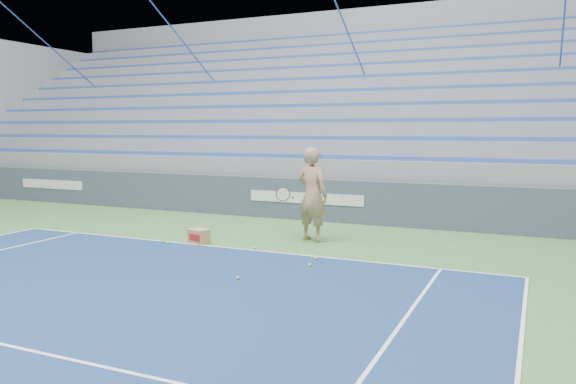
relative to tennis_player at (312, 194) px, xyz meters
The scene contains 10 objects.
sponsor_barrier 2.86m from the tennis_player, 114.30° to the left, with size 30.00×0.32×1.10m.
bleachers 8.48m from the tennis_player, 98.01° to the left, with size 31.00×9.15×7.30m.
tennis_player is the anchor object (origin of this frame).
ball_box 2.57m from the tennis_player, 148.96° to the right, with size 0.47×0.41×0.31m.
tennis_ball_0 2.06m from the tennis_player, 65.98° to the right, with size 0.07×0.07×0.07m, color #BCDA2C.
tennis_ball_1 3.21m from the tennis_player, 149.31° to the right, with size 0.07×0.07×0.07m, color #BCDA2C.
tennis_ball_2 3.58m from the tennis_player, 88.42° to the right, with size 0.07×0.07×0.07m, color #BCDA2C.
tennis_ball_3 2.53m from the tennis_player, 69.19° to the right, with size 0.07×0.07×0.07m, color #BCDA2C.
tennis_ball_4 1.79m from the tennis_player, 118.29° to the right, with size 0.07×0.07×0.07m, color #BCDA2C.
tennis_ball_5 3.33m from the tennis_player, 151.63° to the right, with size 0.07×0.07×0.07m, color #BCDA2C.
Camera 1 is at (5.58, 2.21, 2.40)m, focal length 35.00 mm.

